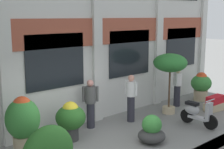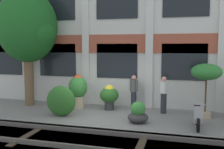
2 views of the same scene
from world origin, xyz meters
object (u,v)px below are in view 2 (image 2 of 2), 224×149
broadleaf_tree (27,28)px  scooter_near_curb (197,116)px  resident_by_doorway (134,91)px  topiary_hedge (61,101)px  potted_plant_tall_urn (206,74)px  resident_near_plants (164,94)px  potted_plant_fluted_column (78,89)px  potted_plant_stone_basin (109,95)px  potted_plant_wide_bowl (138,114)px

broadleaf_tree → scooter_near_curb: bearing=-11.6°
resident_by_doorway → topiary_hedge: 3.45m
resident_by_doorway → potted_plant_tall_urn: bearing=113.3°
resident_near_plants → potted_plant_fluted_column: bearing=-4.6°
topiary_hedge → potted_plant_stone_basin: bearing=43.7°
broadleaf_tree → potted_plant_fluted_column: bearing=0.2°
topiary_hedge → resident_near_plants: bearing=21.1°
potted_plant_wide_bowl → resident_near_plants: bearing=63.3°
potted_plant_tall_urn → resident_near_plants: (-1.73, 0.30, -0.95)m
potted_plant_fluted_column → resident_by_doorway: bearing=11.6°
potted_plant_stone_basin → topiary_hedge: topiary_hedge is taller
potted_plant_stone_basin → resident_by_doorway: (1.08, 0.44, 0.18)m
broadleaf_tree → potted_plant_tall_urn: size_ratio=2.53×
potted_plant_stone_basin → resident_by_doorway: bearing=22.3°
resident_near_plants → topiary_hedge: bearing=15.0°
potted_plant_wide_bowl → potted_plant_tall_urn: bearing=28.6°
potted_plant_stone_basin → resident_by_doorway: size_ratio=0.73×
broadleaf_tree → topiary_hedge: (2.49, -1.51, -3.20)m
potted_plant_wide_bowl → resident_by_doorway: bearing=104.9°
scooter_near_curb → resident_near_plants: size_ratio=0.84×
potted_plant_wide_bowl → scooter_near_curb: scooter_near_curb is taller
potted_plant_wide_bowl → scooter_near_curb: bearing=-1.5°
potted_plant_stone_basin → potted_plant_wide_bowl: size_ratio=1.42×
potted_plant_wide_bowl → topiary_hedge: 3.35m
resident_by_doorway → potted_plant_fluted_column: bearing=-42.0°
broadleaf_tree → potted_plant_wide_bowl: size_ratio=6.94×
potted_plant_tall_urn → potted_plant_wide_bowl: bearing=-151.4°
potted_plant_wide_bowl → resident_near_plants: size_ratio=0.50×
resident_near_plants → potted_plant_tall_urn: bearing=164.3°
potted_plant_stone_basin → resident_near_plants: 2.52m
scooter_near_curb → resident_near_plants: (-1.36, 1.76, 0.45)m
potted_plant_wide_bowl → resident_near_plants: 1.98m
potted_plant_fluted_column → potted_plant_stone_basin: (1.53, 0.09, -0.27)m
potted_plant_stone_basin → scooter_near_curb: 4.26m
potted_plant_tall_urn → broadleaf_tree: bearing=178.7°
broadleaf_tree → potted_plant_fluted_column: size_ratio=3.55×
potted_plant_fluted_column → resident_near_plants: 4.05m
potted_plant_wide_bowl → resident_by_doorway: 2.28m
broadleaf_tree → topiary_hedge: bearing=-31.1°
potted_plant_stone_basin → potted_plant_tall_urn: size_ratio=0.52×
potted_plant_tall_urn → resident_near_plants: potted_plant_tall_urn is taller
potted_plant_tall_urn → potted_plant_wide_bowl: size_ratio=2.74×
potted_plant_fluted_column → resident_near_plants: size_ratio=0.98×
potted_plant_fluted_column → potted_plant_stone_basin: size_ratio=1.37×
broadleaf_tree → potted_plant_stone_basin: 5.24m
potted_plant_tall_urn → scooter_near_curb: 2.06m
potted_plant_fluted_column → topiary_hedge: bearing=-95.8°
potted_plant_wide_bowl → scooter_near_curb: size_ratio=0.60×
potted_plant_fluted_column → resident_by_doorway: (2.61, 0.54, -0.09)m
potted_plant_tall_urn → resident_near_plants: bearing=170.3°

